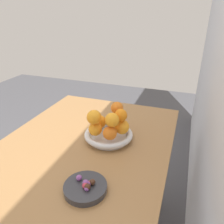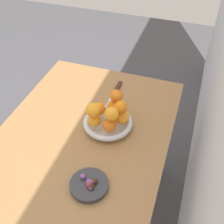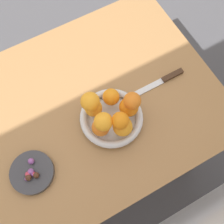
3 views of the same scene
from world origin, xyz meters
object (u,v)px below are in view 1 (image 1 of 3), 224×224
Objects in this scene: candy_dish at (85,188)px; orange_6 at (121,115)px; candy_ball_4 at (92,182)px; candy_ball_5 at (86,183)px; dining_table at (81,164)px; orange_2 at (100,122)px; candy_ball_6 at (87,187)px; orange_5 at (117,108)px; candy_ball_2 at (89,183)px; candy_ball_1 at (90,183)px; fruit_bowl at (109,135)px; candy_ball_7 at (79,178)px; orange_0 at (122,127)px; orange_7 at (112,120)px; orange_3 at (95,129)px; candy_ball_3 at (87,189)px; candy_ball_0 at (85,186)px; knife at (115,116)px; orange_1 at (115,120)px; orange_4 at (110,133)px; orange_8 at (94,117)px.

candy_dish is 0.35m from orange_6.
candy_ball_4 is 0.02m from candy_ball_5.
dining_table is 0.29m from orange_6.
candy_ball_6 is at bearing 16.24° from orange_2.
orange_5 reaches higher than orange_6.
candy_ball_6 is at bearing 4.90° from orange_5.
orange_6 is 0.34m from candy_ball_2.
candy_ball_1 is 0.76× the size of candy_ball_5.
fruit_bowl is 10.94× the size of candy_ball_7.
orange_0 is 1.09× the size of orange_7.
candy_ball_2 is (0.32, 0.05, 0.01)m from fruit_bowl.
candy_ball_3 is (0.30, 0.10, -0.04)m from orange_3.
candy_ball_5 reaches higher than candy_ball_1.
candy_ball_0 reaches higher than knife.
orange_0 is 0.33m from candy_ball_1.
candy_ball_5 is at bearing -65.42° from candy_ball_1.
candy_ball_1 is (0.35, 0.10, -0.04)m from orange_2.
orange_1 is 3.28× the size of candy_ball_4.
candy_ball_5 is at bearing 4.26° from orange_1.
orange_2 is 3.73× the size of candy_ball_1.
dining_table is 57.95× the size of candy_ball_0.
fruit_bowl is at bearing -171.07° from candy_ball_6.
orange_5 is 0.08m from orange_6.
knife is (-0.56, -0.08, -0.01)m from candy_dish.
orange_6 is 2.75× the size of candy_ball_4.
candy_ball_4 is at bearing 5.16° from orange_7.
orange_5 is (-0.04, 0.07, 0.07)m from orange_2.
candy_ball_3 is at bearing 33.47° from candy_ball_5.
orange_6 is 3.57× the size of candy_ball_2.
orange_0 is at bearing 154.91° from orange_7.
orange_6 is (0.07, 0.04, -0.00)m from orange_5.
candy_ball_3 is 0.03m from candy_ball_4.
orange_5 is (-0.00, 0.01, 0.06)m from orange_1.
orange_3 reaches higher than candy_ball_7.
orange_4 reaches higher than candy_ball_4.
candy_ball_0 is at bearing -27.33° from candy_ball_1.
orange_7 is 0.32m from knife.
candy_ball_0 is (0.34, -0.02, -0.04)m from orange_0.
candy_dish is 0.34m from orange_0.
candy_ball_6 is (0.01, 0.01, 0.00)m from candy_ball_5.
orange_0 reaches higher than candy_ball_2.
orange_3 is 0.31m from candy_ball_6.
candy_ball_1 is at bearing 4.90° from orange_5.
candy_ball_3 is at bearing -1.34° from orange_0.
candy_ball_6 is at bearing 57.88° from candy_ball_7.
orange_2 is (-0.35, -0.09, 0.06)m from candy_dish.
candy_ball_3 is 0.01m from candy_ball_6.
orange_7 is (0.00, 0.08, 0.06)m from orange_3.
orange_8 is (0.05, -0.05, 0.11)m from fruit_bowl.
orange_4 is at bearing -28.51° from orange_6.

